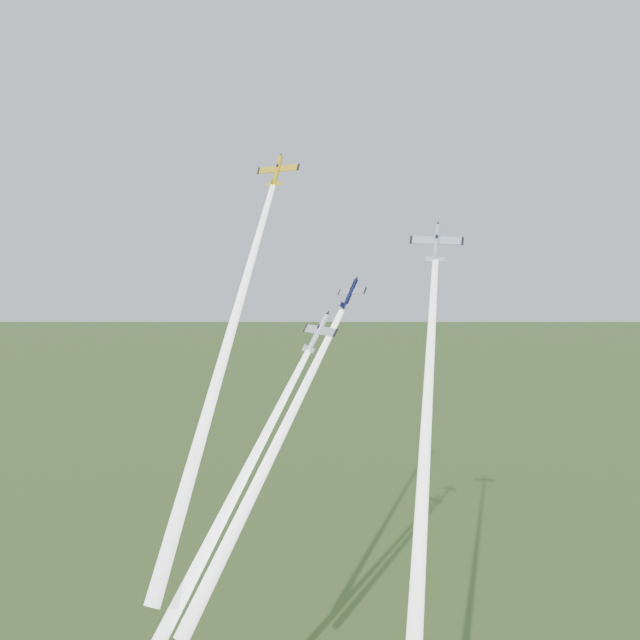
{
  "coord_description": "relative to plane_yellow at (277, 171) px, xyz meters",
  "views": [
    {
      "loc": [
        73.74,
        -109.12,
        105.11
      ],
      "look_at": [
        0.0,
        -6.0,
        92.0
      ],
      "focal_mm": 45.0,
      "sensor_mm": 36.0,
      "label": 1
    }
  ],
  "objects": [
    {
      "name": "plane_navy",
      "position": [
        18.47,
        -4.26,
        -20.82
      ],
      "size": [
        7.32,
        6.42,
        6.83
      ],
      "primitive_type": null,
      "rotation": [
        0.99,
        -0.09,
        -0.29
      ],
      "color": "#0B0E34"
    },
    {
      "name": "smoke_trail_silver_right",
      "position": [
        40.25,
        -19.14,
        -43.23
      ],
      "size": [
        17.61,
        36.05,
        57.17
      ],
      "primitive_type": null,
      "rotation": [
        -0.58,
        0.0,
        0.41
      ],
      "color": "white"
    },
    {
      "name": "plane_silver_right",
      "position": [
        32.22,
        -0.9,
        -12.6
      ],
      "size": [
        9.75,
        8.55,
        7.85
      ],
      "primitive_type": null,
      "rotation": [
        0.99,
        0.02,
        0.41
      ],
      "color": "silver"
    },
    {
      "name": "plane_yellow",
      "position": [
        0.0,
        0.0,
        0.0
      ],
      "size": [
        9.51,
        7.12,
        7.92
      ],
      "primitive_type": null,
      "rotation": [
        0.99,
        -0.05,
        0.23
      ],
      "color": "gold"
    },
    {
      "name": "smoke_trail_silver_low",
      "position": [
        10.0,
        -24.77,
        -52.4
      ],
      "size": [
        12.62,
        30.47,
        46.59
      ],
      "primitive_type": null,
      "rotation": [
        -0.58,
        0.0,
        -0.34
      ],
      "color": "white"
    },
    {
      "name": "plane_silver_low",
      "position": [
        15.45,
        -9.21,
        -27.07
      ],
      "size": [
        10.1,
        8.35,
        7.95
      ],
      "primitive_type": null,
      "rotation": [
        0.99,
        0.0,
        -0.34
      ],
      "color": "#B2BBC1"
    },
    {
      "name": "smoke_trail_navy",
      "position": [
        13.73,
        -20.38,
        -46.64
      ],
      "size": [
        11.31,
        31.46,
        47.56
      ],
      "primitive_type": null,
      "rotation": [
        -0.58,
        0.0,
        -0.29
      ],
      "color": "white"
    },
    {
      "name": "smoke_trail_yellow",
      "position": [
        4.77,
        -20.8,
        -32.78
      ],
      "size": [
        11.5,
        40.64,
        61.48
      ],
      "primitive_type": null,
      "rotation": [
        -0.58,
        0.0,
        0.23
      ],
      "color": "white"
    }
  ]
}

